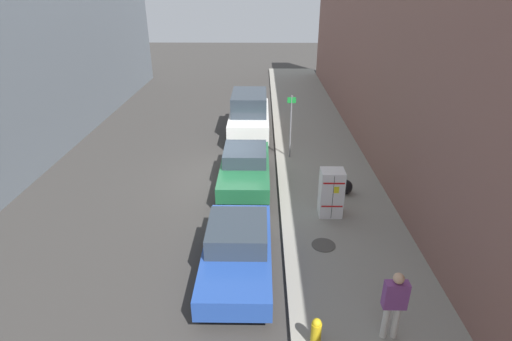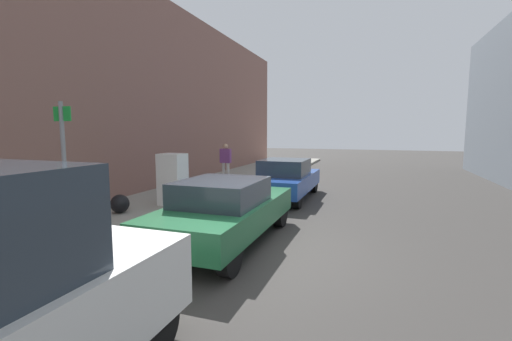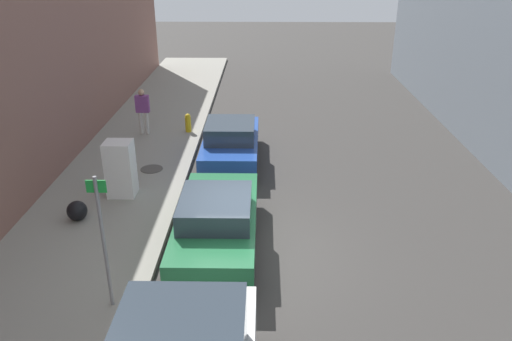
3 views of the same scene
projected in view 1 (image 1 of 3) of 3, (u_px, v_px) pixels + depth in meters
ground_plane at (230, 180)px, 15.87m from camera, size 80.00×80.00×0.00m
sidewalk_slab at (327, 179)px, 15.79m from camera, size 3.92×44.00×0.14m
building_facade_near at (413, 83)px, 14.13m from camera, size 1.61×39.60×7.76m
discarded_refrigerator at (331, 193)px, 12.93m from camera, size 0.75×0.67×1.59m
manhole_cover at (324, 245)px, 11.67m from camera, size 0.70×0.70×0.02m
street_sign_post at (291, 124)px, 16.93m from camera, size 0.36×0.07×2.76m
fire_hydrant at (316, 332)px, 8.32m from camera, size 0.22×0.22×0.71m
trash_bag at (345, 187)px, 14.46m from camera, size 0.52×0.52×0.52m
pedestrian_walking_far at (394, 301)px, 8.26m from camera, size 0.49×0.23×1.70m
parked_van_white at (249, 114)px, 20.23m from camera, size 1.94×5.09×2.15m
parked_sedan_green at (245, 166)px, 15.27m from camera, size 1.83×4.43×1.41m
parked_hatchback_blue at (237, 249)px, 10.55m from camera, size 1.77×4.19×1.43m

